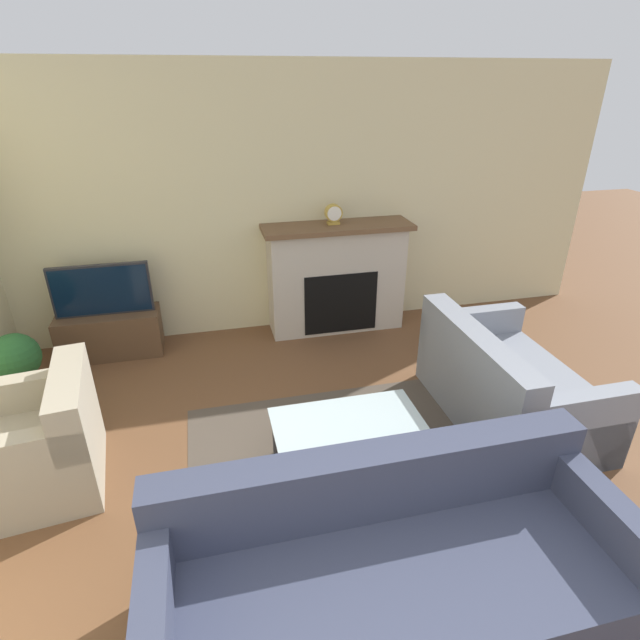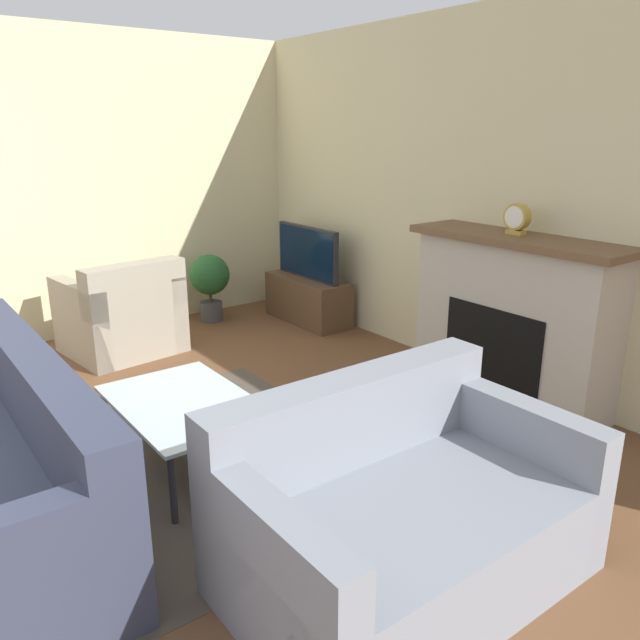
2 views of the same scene
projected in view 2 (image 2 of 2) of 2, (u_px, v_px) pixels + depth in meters
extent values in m
cube|color=beige|center=(448.00, 195.00, 4.90)|extent=(7.81, 0.06, 2.70)
cube|color=beige|center=(61.00, 188.00, 5.46)|extent=(0.06, 7.50, 2.70)
cube|color=#4C4238|center=(198.00, 460.00, 3.64)|extent=(2.24, 1.89, 0.00)
cube|color=#BCB2A3|center=(512.00, 319.00, 4.34)|extent=(1.43, 0.41, 1.17)
cube|color=black|center=(490.00, 355.00, 4.28)|extent=(0.79, 0.01, 0.66)
cube|color=brown|center=(517.00, 239.00, 4.15)|extent=(1.55, 0.47, 0.05)
cube|color=brown|center=(308.00, 299.00, 6.19)|extent=(0.97, 0.39, 0.45)
cube|color=#232328|center=(308.00, 252.00, 6.05)|extent=(0.91, 0.05, 0.51)
cube|color=black|center=(305.00, 253.00, 6.04)|extent=(0.87, 0.01, 0.47)
cube|color=#33384C|center=(36.00, 390.00, 3.08)|extent=(2.34, 0.20, 0.40)
cube|color=#33384C|center=(14.00, 600.00, 2.11)|extent=(0.14, 0.93, 0.66)
cube|color=gray|center=(408.00, 537.00, 2.63)|extent=(0.95, 1.51, 0.42)
cube|color=gray|center=(352.00, 417.00, 2.79)|extent=(0.20, 1.51, 0.40)
cube|color=gray|center=(270.00, 582.00, 2.20)|extent=(0.95, 0.14, 0.66)
cube|color=gray|center=(511.00, 462.00, 2.98)|extent=(0.95, 0.14, 0.66)
cube|color=#9E937F|center=(121.00, 328.00, 5.37)|extent=(0.92, 0.94, 0.42)
cube|color=#9E937F|center=(135.00, 288.00, 5.03)|extent=(0.30, 0.87, 0.40)
cube|color=#9E937F|center=(157.00, 306.00, 5.57)|extent=(0.83, 0.24, 0.66)
cube|color=#9E937F|center=(80.00, 323.00, 5.10)|extent=(0.83, 0.24, 0.66)
cylinder|color=#333338|center=(106.00, 419.00, 3.75)|extent=(0.04, 0.04, 0.37)
cylinder|color=#333338|center=(173.00, 489.00, 3.02)|extent=(0.04, 0.04, 0.37)
cylinder|color=#333338|center=(198.00, 394.00, 4.09)|extent=(0.04, 0.04, 0.37)
cylinder|color=#333338|center=(278.00, 452.00, 3.36)|extent=(0.04, 0.04, 0.37)
cube|color=silver|center=(185.00, 403.00, 3.50)|extent=(1.04, 0.69, 0.02)
cylinder|color=#47474C|center=(211.00, 311.00, 6.25)|extent=(0.22, 0.22, 0.19)
cylinder|color=#4C3823|center=(211.00, 296.00, 6.21)|extent=(0.03, 0.03, 0.12)
sphere|color=#235628|center=(209.00, 275.00, 6.14)|extent=(0.40, 0.40, 0.40)
cube|color=#B79338|center=(516.00, 232.00, 4.19)|extent=(0.12, 0.07, 0.03)
cylinder|color=#B79338|center=(517.00, 217.00, 4.16)|extent=(0.18, 0.07, 0.18)
cylinder|color=white|center=(514.00, 217.00, 4.13)|extent=(0.14, 0.00, 0.14)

